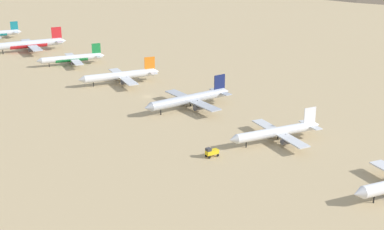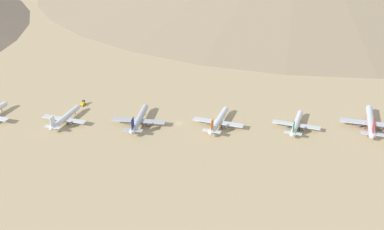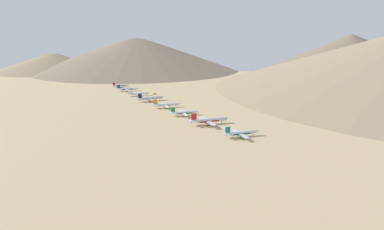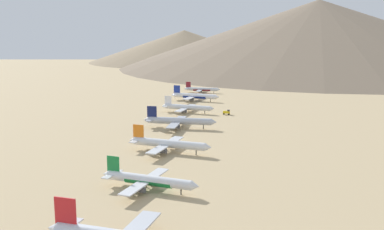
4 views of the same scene
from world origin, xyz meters
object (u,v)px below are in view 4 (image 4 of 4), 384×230
service_truck (227,112)px  parked_jet_4 (179,121)px  parked_jet_2 (148,180)px  parked_jet_3 (168,144)px  parked_jet_7 (202,89)px  parked_jet_5 (187,107)px  parked_jet_6 (194,96)px

service_truck → parked_jet_4: bearing=-112.7°
parked_jet_2 → parked_jet_3: size_ratio=0.92×
parked_jet_7 → parked_jet_5: bearing=-83.3°
parked_jet_2 → service_truck: 174.18m
service_truck → parked_jet_3: bearing=-96.4°
parked_jet_3 → parked_jet_4: parked_jet_4 is taller
parked_jet_3 → parked_jet_7: (-32.70, 232.21, -0.96)m
parked_jet_2 → parked_jet_5: bearing=99.1°
parked_jet_2 → parked_jet_6: (-36.36, 235.50, 0.31)m
parked_jet_3 → service_truck: bearing=83.6°
parked_jet_5 → parked_jet_7: 116.24m
parked_jet_3 → parked_jet_5: 118.33m
parked_jet_3 → parked_jet_5: size_ratio=1.09×
parked_jet_4 → parked_jet_5: bearing=98.7°
parked_jet_7 → parked_jet_4: bearing=-82.6°
parked_jet_6 → parked_jet_7: size_ratio=1.23×
parked_jet_2 → parked_jet_5: parked_jet_5 is taller
parked_jet_5 → parked_jet_2: bearing=-80.9°
parked_jet_4 → parked_jet_6: 118.94m
parked_jet_2 → parked_jet_4: 119.37m
parked_jet_6 → service_truck: 73.67m
parked_jet_2 → parked_jet_4: size_ratio=0.88×
parked_jet_5 → parked_jet_7: bearing=96.7°
parked_jet_7 → parked_jet_6: bearing=-84.6°
parked_jet_2 → parked_jet_5: size_ratio=1.00×
parked_jet_3 → service_truck: 116.85m
service_truck → parked_jet_6: bearing=123.5°
parked_jet_3 → parked_jet_4: bearing=99.9°
parked_jet_4 → parked_jet_2: bearing=-80.7°
parked_jet_6 → parked_jet_7: parked_jet_6 is taller
parked_jet_4 → service_truck: (23.54, 56.31, -2.82)m
parked_jet_4 → service_truck: size_ratio=9.68×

